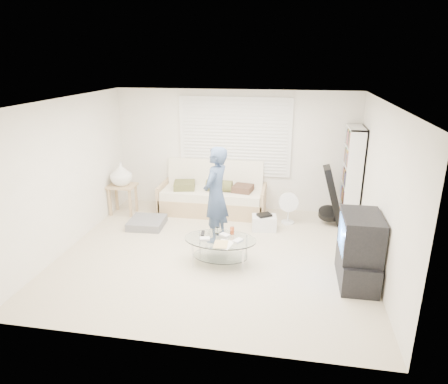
% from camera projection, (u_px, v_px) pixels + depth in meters
% --- Properties ---
extents(ground, '(5.00, 5.00, 0.00)m').
position_uv_depth(ground, '(215.00, 254.00, 6.65)').
color(ground, '#C3B597').
rests_on(ground, ground).
extents(room_shell, '(5.02, 4.52, 2.51)m').
position_uv_depth(room_shell, '(219.00, 152.00, 6.57)').
color(room_shell, silver).
rests_on(room_shell, ground).
extents(window_blinds, '(2.32, 0.08, 1.62)m').
position_uv_depth(window_blinds, '(235.00, 137.00, 8.20)').
color(window_blinds, silver).
rests_on(window_blinds, ground).
extents(futon_sofa, '(2.18, 0.88, 1.07)m').
position_uv_depth(futon_sofa, '(213.00, 196.00, 8.35)').
color(futon_sofa, tan).
rests_on(futon_sofa, ground).
extents(grey_floor_pillow, '(0.69, 0.69, 0.15)m').
position_uv_depth(grey_floor_pillow, '(147.00, 223.00, 7.71)').
color(grey_floor_pillow, slate).
rests_on(grey_floor_pillow, ground).
extents(side_table, '(0.55, 0.44, 1.09)m').
position_uv_depth(side_table, '(121.00, 176.00, 8.11)').
color(side_table, tan).
rests_on(side_table, ground).
extents(bookshelf, '(0.30, 0.80, 1.90)m').
position_uv_depth(bookshelf, '(351.00, 176.00, 7.62)').
color(bookshelf, white).
rests_on(bookshelf, ground).
extents(guitar_case, '(0.47, 0.43, 1.13)m').
position_uv_depth(guitar_case, '(332.00, 199.00, 7.68)').
color(guitar_case, black).
rests_on(guitar_case, ground).
extents(floor_fan, '(0.39, 0.26, 0.64)m').
position_uv_depth(floor_fan, '(289.00, 205.00, 7.77)').
color(floor_fan, white).
rests_on(floor_fan, ground).
extents(storage_bin, '(0.49, 0.37, 0.32)m').
position_uv_depth(storage_bin, '(264.00, 222.00, 7.55)').
color(storage_bin, white).
rests_on(storage_bin, ground).
extents(tv_unit, '(0.54, 0.96, 1.04)m').
position_uv_depth(tv_unit, '(359.00, 250.00, 5.68)').
color(tv_unit, black).
rests_on(tv_unit, ground).
extents(coffee_table, '(1.14, 0.74, 0.54)m').
position_uv_depth(coffee_table, '(220.00, 243.00, 6.26)').
color(coffee_table, silver).
rests_on(coffee_table, ground).
extents(standing_person, '(0.56, 0.71, 1.70)m').
position_uv_depth(standing_person, '(216.00, 195.00, 6.88)').
color(standing_person, '#344669').
rests_on(standing_person, ground).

